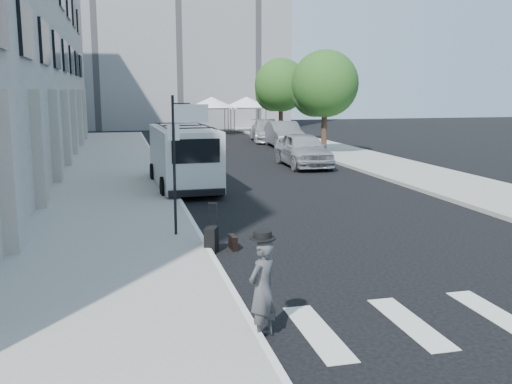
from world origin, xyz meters
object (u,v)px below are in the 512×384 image
briefcase (233,242)px  suitcase (211,239)px  parked_car_b (284,135)px  businessman (262,289)px  parked_car_c (267,131)px  parked_car_a (303,150)px  cargo_van (183,157)px

briefcase → suitcase: 0.57m
parked_car_b → businessman: bearing=-103.3°
briefcase → parked_car_c: 29.06m
businessman → parked_car_a: (6.90, 18.96, 0.06)m
briefcase → parked_car_c: size_ratio=0.08×
suitcase → cargo_van: bearing=110.8°
cargo_van → parked_car_c: 20.57m
businessman → parked_car_c: size_ratio=0.29×
briefcase → parked_car_b: bearing=67.2°
parked_car_b → parked_car_c: size_ratio=0.94×
suitcase → parked_car_c: size_ratio=0.21×
businessman → cargo_van: 14.08m
suitcase → parked_car_c: parked_car_c is taller
cargo_van → parked_car_a: bearing=34.9°
cargo_van → parked_car_a: 8.15m
parked_car_a → parked_car_c: parked_car_a is taller
parked_car_a → businessman: bearing=-108.4°
businessman → briefcase: businessman is taller
briefcase → parked_car_b: (8.16, 23.48, 0.69)m
businessman → cargo_van: cargo_van is taller
briefcase → businessman: bearing=-99.9°
cargo_van → parked_car_b: bearing=58.0°
parked_car_b → parked_car_c: (0.00, 4.41, -0.06)m
parked_car_a → parked_car_c: 14.04m
briefcase → parked_car_b: 24.86m
suitcase → cargo_van: (0.39, 9.19, 0.91)m
parked_car_a → parked_car_b: (1.80, 9.51, 0.00)m
businessman → suitcase: businessman is taller
parked_car_c → businessman: bearing=-97.3°
parked_car_b → briefcase: bearing=-105.5°
cargo_van → suitcase: bearing=-94.5°
businessman → parked_car_c: parked_car_c is taller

